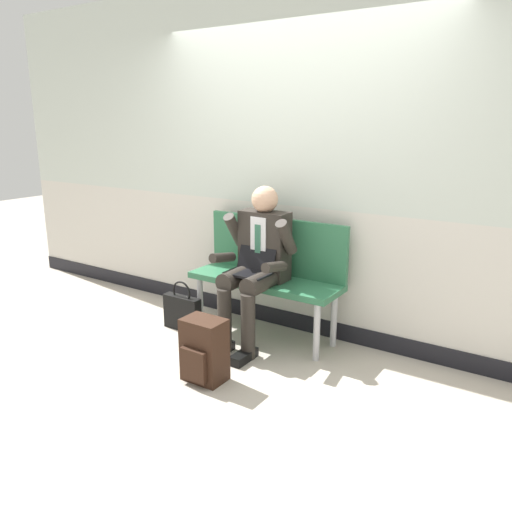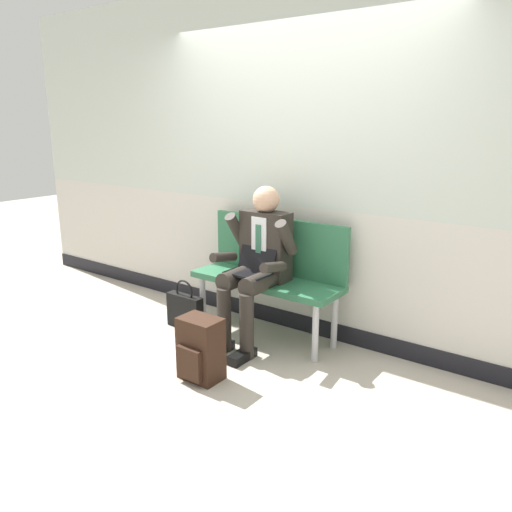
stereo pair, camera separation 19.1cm
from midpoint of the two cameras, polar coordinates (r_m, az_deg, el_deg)
The scene contains 6 objects.
ground_plane at distance 3.99m, azimuth -2.03°, elevation -11.06°, with size 18.00×18.00×0.00m, color #B2A899.
station_wall at distance 4.19m, azimuth 3.46°, elevation 10.38°, with size 6.82×0.14×2.85m.
bench_with_person at distance 4.16m, azimuth 0.22°, elevation -1.39°, with size 1.28×0.42×0.98m.
person_seated at distance 3.97m, azimuth -1.40°, elevation -0.67°, with size 0.57×0.70×1.26m.
backpack at distance 3.57m, azimuth -7.44°, elevation -10.51°, with size 0.29×0.24×0.45m.
handbag at distance 4.44m, azimuth -9.51°, elevation -6.21°, with size 0.36×0.09×0.44m.
Camera 1 is at (2.01, -2.97, 1.75)m, focal length 35.63 mm.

